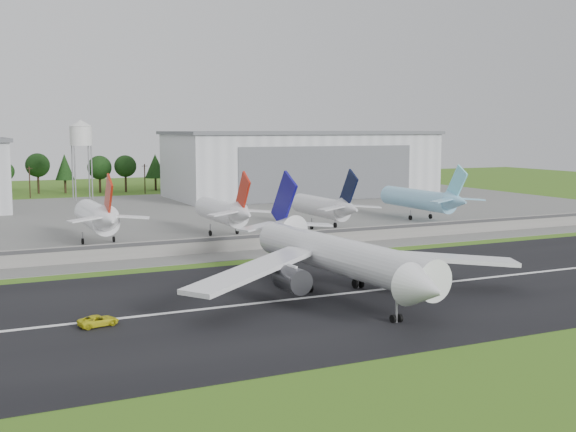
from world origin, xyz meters
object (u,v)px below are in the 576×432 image
main_airliner (342,265)px  parked_jet_red_b (226,212)px  parked_jet_red_a (99,217)px  parked_jet_skyblue (424,199)px  ground_vehicle (98,321)px  parked_jet_navy (326,207)px

main_airliner → parked_jet_red_b: (5.36, 66.98, 1.16)m
parked_jet_red_a → parked_jet_skyblue: parked_jet_red_a is taller
parked_jet_red_a → parked_jet_red_b: 30.38m
parked_jet_red_b → main_airliner: bearing=-94.6°
ground_vehicle → parked_jet_red_a: (13.13, 69.26, 5.47)m
ground_vehicle → main_airliner: bearing=-98.8°
main_airliner → parked_jet_red_a: (-25.01, 67.02, 1.41)m
main_airliner → ground_vehicle: 38.42m
parked_jet_red_b → parked_jet_navy: size_ratio=1.00×
parked_jet_red_b → parked_jet_skyblue: parked_jet_skyblue is taller
main_airliner → parked_jet_red_a: 71.54m
parked_jet_red_a → parked_jet_skyblue: (92.45, 4.98, -0.21)m
parked_jet_navy → parked_jet_skyblue: bearing=8.4°
main_airliner → parked_jet_navy: main_airliner is taller
ground_vehicle → parked_jet_navy: size_ratio=0.17×
main_airliner → parked_jet_navy: size_ratio=1.89×
ground_vehicle → parked_jet_red_b: bearing=-44.3°
parked_jet_navy → parked_jet_skyblue: 34.69m
parked_jet_red_a → parked_jet_red_b: bearing=-0.1°
parked_jet_red_a → parked_jet_navy: 58.13m
parked_jet_navy → parked_jet_red_a: bearing=179.9°
parked_jet_skyblue → parked_jet_red_a: bearing=-176.9°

